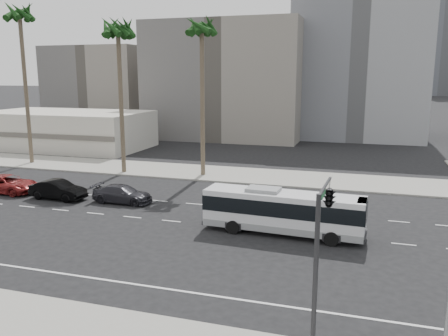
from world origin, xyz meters
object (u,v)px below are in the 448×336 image
at_px(car_a, 122,194).
at_px(traffic_signal, 328,201).
at_px(palm_near, 202,31).
at_px(car_b, 58,190).
at_px(palm_far, 20,17).
at_px(palm_mid, 118,34).
at_px(city_bus, 283,211).
at_px(car_c, 7,184).

relative_size(car_a, traffic_signal, 0.82).
relative_size(traffic_signal, palm_near, 0.38).
height_order(car_b, palm_far, palm_far).
bearing_deg(car_a, traffic_signal, -127.39).
relative_size(car_b, traffic_signal, 0.81).
relative_size(car_a, palm_far, 0.27).
height_order(car_b, palm_mid, palm_mid).
bearing_deg(traffic_signal, palm_mid, 137.11).
height_order(car_b, traffic_signal, traffic_signal).
bearing_deg(car_a, city_bus, -104.97).
bearing_deg(palm_near, car_c, -140.84).
bearing_deg(car_a, car_c, 90.31).
bearing_deg(palm_near, city_bus, -54.06).
xyz_separation_m(car_c, palm_mid, (5.54, 10.09, 13.08)).
xyz_separation_m(car_b, palm_far, (-12.57, 12.10, 15.19)).
relative_size(city_bus, palm_near, 0.66).
bearing_deg(car_c, palm_mid, -28.20).
bearing_deg(palm_mid, palm_near, 7.80).
relative_size(car_c, palm_mid, 0.36).
relative_size(car_a, car_c, 0.88).
relative_size(palm_near, palm_mid, 1.00).
height_order(car_a, car_c, car_c).
distance_m(city_bus, palm_mid, 26.20).
relative_size(palm_mid, palm_far, 0.88).
distance_m(car_a, traffic_signal, 21.37).
xyz_separation_m(city_bus, traffic_signal, (3.37, -9.14, 3.36)).
distance_m(car_b, car_c, 5.52).
bearing_deg(palm_far, city_bus, -25.46).
xyz_separation_m(city_bus, palm_far, (-31.42, 14.96, 14.45)).
height_order(car_b, palm_near, palm_near).
height_order(city_bus, car_b, city_bus).
height_order(car_a, palm_near, palm_near).
xyz_separation_m(city_bus, car_b, (-18.85, 2.87, -0.74)).
bearing_deg(palm_far, car_c, -58.59).
xyz_separation_m(city_bus, palm_mid, (-18.80, 13.46, 12.32)).
bearing_deg(palm_far, traffic_signal, -34.72).
bearing_deg(palm_mid, traffic_signal, -45.56).
distance_m(city_bus, traffic_signal, 10.31).
height_order(car_c, palm_mid, palm_mid).
bearing_deg(car_b, palm_mid, 2.86).
height_order(car_a, palm_mid, palm_mid).
xyz_separation_m(car_a, palm_mid, (-5.46, 9.97, 13.14)).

